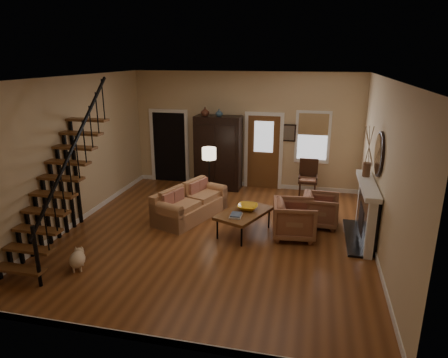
% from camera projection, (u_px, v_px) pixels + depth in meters
% --- Properties ---
extents(room, '(7.00, 7.33, 3.30)m').
position_uv_depth(room, '(216.00, 148.00, 9.90)').
color(room, brown).
rests_on(room, ground).
extents(staircase, '(0.94, 2.80, 3.20)m').
position_uv_depth(staircase, '(55.00, 172.00, 7.53)').
color(staircase, brown).
rests_on(staircase, ground).
extents(fireplace, '(0.33, 1.95, 2.30)m').
position_uv_depth(fireplace, '(369.00, 206.00, 8.19)').
color(fireplace, black).
rests_on(fireplace, ground).
extents(armoire, '(1.30, 0.60, 2.10)m').
position_uv_depth(armoire, '(218.00, 153.00, 11.39)').
color(armoire, black).
rests_on(armoire, ground).
extents(vase_a, '(0.24, 0.24, 0.25)m').
position_uv_depth(vase_a, '(205.00, 112.00, 11.03)').
color(vase_a, '#4C2619').
rests_on(vase_a, armoire).
extents(vase_b, '(0.20, 0.20, 0.21)m').
position_uv_depth(vase_b, '(219.00, 113.00, 10.95)').
color(vase_b, '#334C60').
rests_on(vase_b, armoire).
extents(sofa, '(1.45, 2.12, 0.73)m').
position_uv_depth(sofa, '(191.00, 203.00, 9.46)').
color(sofa, tan).
rests_on(sofa, ground).
extents(coffee_table, '(1.19, 1.49, 0.50)m').
position_uv_depth(coffee_table, '(244.00, 222.00, 8.64)').
color(coffee_table, brown).
rests_on(coffee_table, ground).
extents(bowl, '(0.44, 0.44, 0.11)m').
position_uv_depth(bowl, '(248.00, 207.00, 8.67)').
color(bowl, gold).
rests_on(bowl, coffee_table).
extents(books, '(0.24, 0.32, 0.06)m').
position_uv_depth(books, '(236.00, 215.00, 8.30)').
color(books, beige).
rests_on(books, coffee_table).
extents(armchair_left, '(0.97, 0.95, 0.81)m').
position_uv_depth(armchair_left, '(294.00, 219.00, 8.41)').
color(armchair_left, brown).
rests_on(armchair_left, ground).
extents(armchair_right, '(0.84, 0.82, 0.73)m').
position_uv_depth(armchair_right, '(321.00, 210.00, 9.01)').
color(armchair_right, brown).
rests_on(armchair_right, ground).
extents(floor_lamp, '(0.39, 0.39, 1.53)m').
position_uv_depth(floor_lamp, '(209.00, 177.00, 10.07)').
color(floor_lamp, black).
rests_on(floor_lamp, ground).
extents(side_chair, '(0.54, 0.54, 1.02)m').
position_uv_depth(side_chair, '(308.00, 179.00, 10.82)').
color(side_chair, '#321B10').
rests_on(side_chair, ground).
extents(dog, '(0.44, 0.54, 0.34)m').
position_uv_depth(dog, '(77.00, 261.00, 7.18)').
color(dog, beige).
rests_on(dog, ground).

